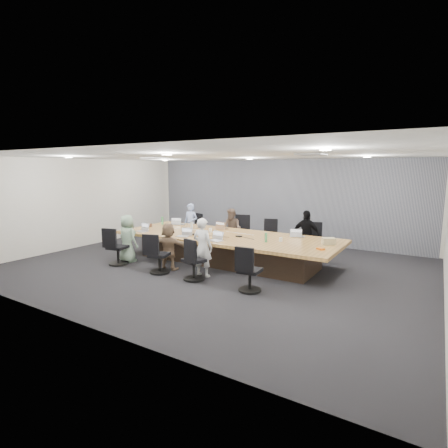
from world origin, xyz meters
The scene contains 38 objects.
floor centered at (0.00, 0.00, 0.00)m, with size 10.00×8.00×0.00m, color black.
ceiling centered at (0.00, 0.00, 2.80)m, with size 10.00×8.00×0.00m, color white.
wall_back centered at (0.00, 4.00, 1.40)m, with size 10.00×2.80×0.00m, color beige.
wall_front centered at (0.00, -4.00, 1.40)m, with size 10.00×2.80×0.00m, color beige.
wall_left centered at (-5.00, 0.00, 1.40)m, with size 8.00×2.80×0.00m, color beige.
curtain centered at (0.00, 3.92, 1.40)m, with size 9.80×0.04×2.80m, color slate.
conference_table centered at (0.00, 0.50, 0.40)m, with size 6.00×2.20×0.74m.
chair_0 centered at (-2.19, 2.20, 0.37)m, with size 0.50×0.50×0.74m, color black, non-canonical shape.
chair_1 centered at (-0.60, 2.20, 0.44)m, with size 0.59×0.59×0.87m, color black, non-canonical shape.
chair_2 centered at (0.38, 2.20, 0.38)m, with size 0.52×0.52×0.77m, color black, non-canonical shape.
chair_3 centered at (1.73, 2.20, 0.39)m, with size 0.53×0.53×0.78m, color black, non-canonical shape.
chair_4 centered at (-2.27, -1.20, 0.38)m, with size 0.52×0.52×0.77m, color black, non-canonical shape.
chair_5 centered at (-0.84, -1.20, 0.37)m, with size 0.50×0.50×0.75m, color black, non-canonical shape.
chair_6 centered at (0.19, -1.20, 0.38)m, with size 0.51×0.51×0.75m, color black, non-canonical shape.
chair_7 centered at (1.61, -1.20, 0.37)m, with size 0.49×0.49×0.73m, color black, non-canonical shape.
person_0 centered at (-2.19, 1.85, 0.68)m, with size 0.49×0.32×1.36m, color #98ADE3.
laptop_0 centered at (-2.19, 1.30, 0.75)m, with size 0.35×0.24×0.02m, color #B2B2B7.
person_1 centered at (-0.60, 1.85, 0.64)m, with size 0.62×0.49×1.28m, color brown.
laptop_1 centered at (-0.60, 1.30, 0.75)m, with size 0.32×0.22×0.02m, color #8C6647.
person_3 centered at (1.73, 1.85, 0.69)m, with size 0.81×0.34×1.38m, color black.
laptop_3 centered at (1.73, 1.30, 0.75)m, with size 0.31×0.21×0.02m, color #B2B2B7.
person_4 centered at (-2.27, -0.85, 0.64)m, with size 0.62×0.41×1.28m, color gray.
laptop_4 centered at (-2.27, -0.30, 0.75)m, with size 0.33×0.23×0.02m, color #B2B2B7.
person_5 centered at (-0.84, -0.85, 0.59)m, with size 1.09×0.35×1.17m, color brown.
laptop_5 centered at (-0.84, -0.30, 0.75)m, with size 0.30×0.21×0.02m, color #B2B2B7.
person_6 centered at (0.19, -0.85, 0.69)m, with size 0.50×0.33×1.38m, color silver.
laptop_6 centered at (0.19, -0.30, 0.75)m, with size 0.35×0.24×0.02m, color #B2B2B7.
bottle_green_left centered at (-2.65, 0.97, 0.86)m, with size 0.07×0.07×0.25m, color #419157.
bottle_green_right centered at (1.29, 0.22, 0.85)m, with size 0.06×0.06×0.23m, color #419157.
bottle_clear centered at (-1.22, 0.61, 0.86)m, with size 0.07×0.07×0.24m, color silver.
cup_white_far centered at (-0.59, 0.64, 0.79)m, with size 0.09×0.09×0.11m, color white.
cup_white_near centered at (1.57, 0.46, 0.79)m, with size 0.08×0.08×0.10m, color white.
mug_brown centered at (-2.65, 0.44, 0.79)m, with size 0.08×0.08×0.10m, color brown.
mic_left centered at (-0.75, 0.07, 0.75)m, with size 0.14×0.09×0.03m, color black.
mic_right centered at (0.42, 0.46, 0.75)m, with size 0.15×0.10×0.03m, color black.
stapler centered at (-0.02, 0.26, 0.77)m, with size 0.16×0.04×0.06m, color black.
canvas_bag centered at (2.65, 0.74, 0.82)m, with size 0.29×0.18×0.16m, color tan.
snack_packet centered at (2.65, 0.11, 0.76)m, with size 0.17×0.11×0.04m, color #D55C0E.
Camera 1 is at (4.75, -7.30, 2.47)m, focal length 28.00 mm.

